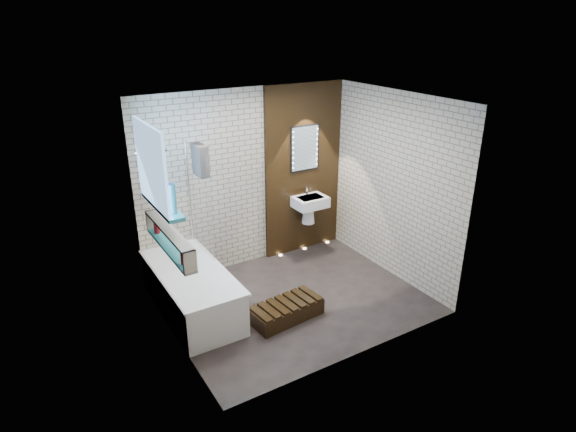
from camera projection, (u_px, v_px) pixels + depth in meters
ground at (294, 300)px, 6.42m from camera, size 3.20×3.20×0.00m
room_shell at (294, 209)px, 5.92m from camera, size 3.24×3.20×2.60m
walnut_panel at (303, 170)px, 7.37m from camera, size 1.30×0.06×2.60m
clerestory_window at (153, 175)px, 5.21m from camera, size 0.18×1.00×0.94m
display_niche at (169, 240)px, 5.34m from camera, size 0.14×1.30×0.26m
bathtub at (192, 291)px, 6.07m from camera, size 0.79×1.74×0.70m
bath_screen at (200, 201)px, 6.21m from camera, size 0.01×0.78×1.40m
towel at (200, 160)px, 5.90m from camera, size 0.11×0.30×0.39m
shower_head at (160, 150)px, 5.77m from camera, size 0.18×0.18×0.02m
washbasin at (310, 206)px, 7.42m from camera, size 0.50×0.36×0.58m
led_mirror at (305, 148)px, 7.21m from camera, size 0.50×0.02×0.70m
walnut_step at (286, 311)px, 6.00m from camera, size 0.93×0.48×0.20m
niche_bottles at (166, 238)px, 5.44m from camera, size 0.07×0.96×0.17m
sill_vases at (163, 194)px, 5.29m from camera, size 0.19×0.65×0.33m
floor_uplights at (305, 248)px, 7.82m from camera, size 0.96×0.06×0.01m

